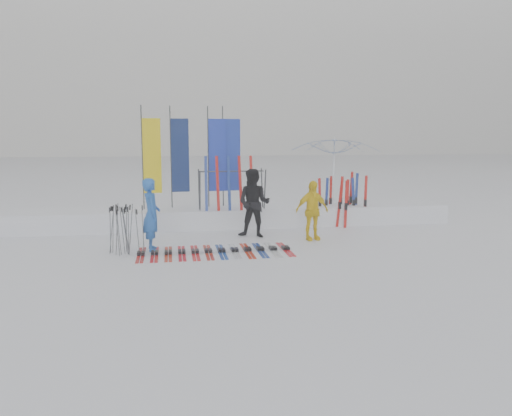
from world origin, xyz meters
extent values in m
plane|color=white|center=(0.00, 0.00, 0.00)|extent=(120.00, 120.00, 0.00)
cube|color=white|center=(0.00, 4.60, 0.30)|extent=(14.00, 1.60, 0.60)
imported|color=blue|center=(-2.48, 1.51, 0.91)|extent=(0.52, 0.72, 1.83)
imported|color=black|center=(0.33, 2.70, 0.97)|extent=(1.17, 1.07, 1.95)
imported|color=yellow|center=(1.85, 2.06, 0.82)|extent=(1.02, 0.57, 1.65)
imported|color=white|center=(3.74, 5.85, 1.45)|extent=(3.84, 3.88, 2.90)
cube|color=#B20F0E|center=(-2.74, 1.00, 0.04)|extent=(0.17, 1.60, 0.07)
cube|color=red|center=(-2.41, 1.00, 0.04)|extent=(0.17, 1.61, 0.07)
cube|color=#AE200D|center=(-2.08, 1.00, 0.04)|extent=(0.17, 1.59, 0.07)
cube|color=red|center=(-1.76, 1.00, 0.04)|extent=(0.17, 1.60, 0.07)
cube|color=red|center=(-1.43, 1.00, 0.04)|extent=(0.17, 1.63, 0.07)
cube|color=#B8210E|center=(-1.10, 1.00, 0.04)|extent=(0.17, 1.62, 0.07)
cube|color=#163F97|center=(-0.78, 1.00, 0.04)|extent=(0.17, 1.62, 0.07)
cube|color=silver|center=(-0.45, 1.00, 0.04)|extent=(0.17, 1.65, 0.07)
cube|color=red|center=(-0.12, 1.00, 0.04)|extent=(0.17, 1.69, 0.07)
cube|color=navy|center=(0.20, 1.00, 0.04)|extent=(0.17, 1.63, 0.07)
cube|color=#B6B9BD|center=(0.53, 1.00, 0.04)|extent=(0.17, 1.66, 0.07)
cube|color=red|center=(0.86, 1.00, 0.04)|extent=(0.17, 1.58, 0.07)
cylinder|color=#595B60|center=(-3.09, 1.22, 0.59)|extent=(0.16, 0.14, 1.17)
cylinder|color=#595B60|center=(-3.17, 1.24, 0.59)|extent=(0.10, 0.04, 1.17)
cylinder|color=#595B60|center=(-3.30, 1.21, 0.63)|extent=(0.10, 0.11, 1.25)
cylinder|color=#595B60|center=(-3.09, 1.43, 0.61)|extent=(0.07, 0.10, 1.21)
cylinder|color=#595B60|center=(-3.26, 1.16, 0.61)|extent=(0.11, 0.13, 1.22)
cylinder|color=#595B60|center=(-2.69, 1.36, 0.60)|extent=(0.03, 0.13, 1.19)
cylinder|color=#595B60|center=(-3.27, 1.07, 0.57)|extent=(0.09, 0.15, 1.14)
cylinder|color=#595B60|center=(-2.96, 1.10, 0.63)|extent=(0.15, 0.06, 1.25)
cylinder|color=#595B60|center=(-3.47, 1.34, 0.58)|extent=(0.05, 0.13, 1.16)
cylinder|color=#595B60|center=(-3.43, 1.33, 0.60)|extent=(0.15, 0.11, 1.19)
cylinder|color=#595B60|center=(-3.41, 1.43, 0.59)|extent=(0.07, 0.06, 1.18)
cylinder|color=#595B60|center=(-3.02, 1.14, 0.60)|extent=(0.04, 0.02, 1.19)
cylinder|color=#595B60|center=(-3.11, 1.19, 0.57)|extent=(0.13, 0.12, 1.14)
cylinder|color=#595B60|center=(-2.80, 1.00, 0.57)|extent=(0.09, 0.03, 1.14)
cylinder|color=#383A3F|center=(-2.82, 4.68, 2.20)|extent=(0.04, 0.04, 3.20)
cube|color=yellow|center=(-2.53, 4.68, 2.25)|extent=(0.55, 0.03, 2.30)
cylinder|color=#383A3F|center=(-1.95, 4.87, 2.20)|extent=(0.04, 0.04, 3.20)
cube|color=navy|center=(-1.66, 4.87, 2.25)|extent=(0.55, 0.03, 2.30)
cylinder|color=#383A3F|center=(-0.78, 4.90, 2.20)|extent=(0.04, 0.04, 3.20)
cube|color=#1831BA|center=(-0.49, 4.90, 2.25)|extent=(0.55, 0.03, 2.30)
cylinder|color=#383A3F|center=(-0.31, 4.94, 2.20)|extent=(0.04, 0.04, 3.20)
cube|color=#1731AC|center=(-0.02, 4.94, 2.25)|extent=(0.55, 0.03, 2.30)
cylinder|color=#383A3F|center=(-1.12, 3.95, 1.23)|extent=(0.04, 0.30, 1.23)
cylinder|color=#383A3F|center=(-1.12, 4.45, 1.23)|extent=(0.04, 0.30, 1.23)
cylinder|color=#383A3F|center=(0.88, 3.95, 1.23)|extent=(0.04, 0.30, 1.23)
cylinder|color=#383A3F|center=(0.88, 4.45, 1.23)|extent=(0.04, 0.30, 1.23)
cylinder|color=#383A3F|center=(-0.12, 4.20, 1.78)|extent=(2.00, 0.04, 0.04)
cube|color=red|center=(3.90, 4.57, 0.85)|extent=(0.09, 0.03, 1.69)
cube|color=navy|center=(4.06, 4.49, 0.83)|extent=(0.09, 0.04, 1.65)
cube|color=navy|center=(3.05, 4.51, 0.75)|extent=(0.09, 0.02, 1.51)
cube|color=red|center=(3.40, 3.63, 0.75)|extent=(0.09, 0.02, 1.49)
cube|color=red|center=(3.27, 4.77, 0.77)|extent=(0.09, 0.04, 1.54)
cube|color=red|center=(3.73, 4.38, 0.73)|extent=(0.09, 0.03, 1.46)
cube|color=navy|center=(3.92, 4.32, 0.76)|extent=(0.09, 0.04, 1.51)
cube|color=red|center=(2.77, 4.33, 0.76)|extent=(0.09, 0.04, 1.52)
cube|color=red|center=(3.25, 3.78, 0.77)|extent=(0.09, 0.04, 1.54)
cube|color=red|center=(4.20, 4.02, 0.80)|extent=(0.09, 0.03, 1.60)
cube|color=red|center=(3.64, 4.76, 0.76)|extent=(0.09, 0.04, 1.52)
camera|label=1|loc=(-1.98, -11.09, 2.88)|focal=35.00mm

